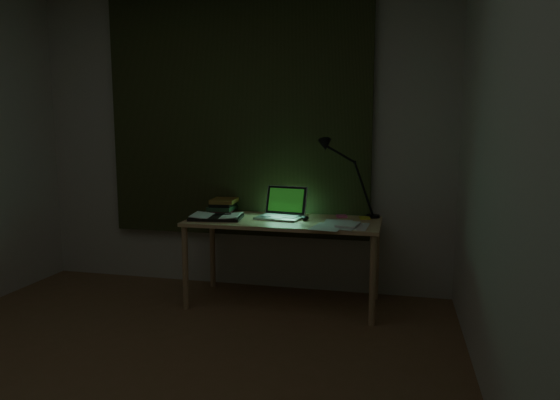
# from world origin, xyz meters

# --- Properties ---
(wall_back) EXTENTS (3.50, 0.00, 2.50)m
(wall_back) POSITION_xyz_m (0.00, 2.00, 1.25)
(wall_back) COLOR beige
(wall_back) RESTS_ON ground
(wall_right) EXTENTS (0.00, 4.00, 2.50)m
(wall_right) POSITION_xyz_m (1.75, 0.00, 1.25)
(wall_right) COLOR beige
(wall_right) RESTS_ON ground
(curtain) EXTENTS (2.20, 0.06, 2.00)m
(curtain) POSITION_xyz_m (0.00, 1.96, 1.45)
(curtain) COLOR #292F17
(curtain) RESTS_ON wall_back
(desk) EXTENTS (1.43, 0.63, 0.65)m
(desk) POSITION_xyz_m (0.48, 1.61, 0.33)
(desk) COLOR tan
(desk) RESTS_ON floor
(laptop) EXTENTS (0.39, 0.42, 0.24)m
(laptop) POSITION_xyz_m (0.44, 1.65, 0.77)
(laptop) COLOR #BBBBC0
(laptop) RESTS_ON desk
(open_textbook) EXTENTS (0.41, 0.32, 0.03)m
(open_textbook) POSITION_xyz_m (-0.03, 1.53, 0.67)
(open_textbook) COLOR white
(open_textbook) RESTS_ON desk
(book_stack) EXTENTS (0.22, 0.25, 0.12)m
(book_stack) POSITION_xyz_m (-0.07, 1.79, 0.71)
(book_stack) COLOR white
(book_stack) RESTS_ON desk
(loose_papers) EXTENTS (0.37, 0.39, 0.02)m
(loose_papers) POSITION_xyz_m (0.93, 1.49, 0.66)
(loose_papers) COLOR silver
(loose_papers) RESTS_ON desk
(mouse) EXTENTS (0.06, 0.09, 0.03)m
(mouse) POSITION_xyz_m (0.64, 1.62, 0.67)
(mouse) COLOR black
(mouse) RESTS_ON desk
(sticky_yellow) EXTENTS (0.09, 0.09, 0.02)m
(sticky_yellow) POSITION_xyz_m (1.07, 1.78, 0.66)
(sticky_yellow) COLOR gold
(sticky_yellow) RESTS_ON desk
(sticky_pink) EXTENTS (0.10, 0.10, 0.02)m
(sticky_pink) POSITION_xyz_m (0.89, 1.81, 0.66)
(sticky_pink) COLOR pink
(sticky_pink) RESTS_ON desk
(desk_lamp) EXTENTS (0.43, 0.36, 0.58)m
(desk_lamp) POSITION_xyz_m (1.12, 1.86, 0.94)
(desk_lamp) COLOR black
(desk_lamp) RESTS_ON desk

